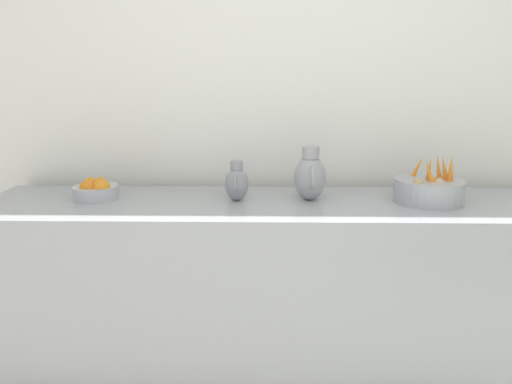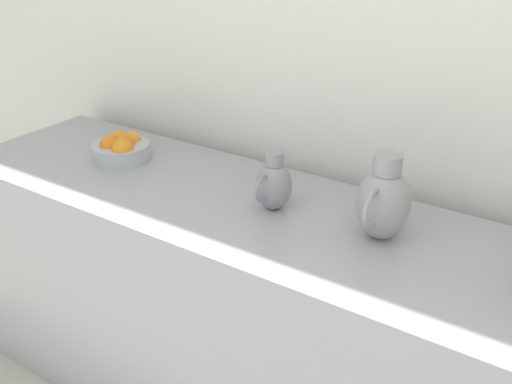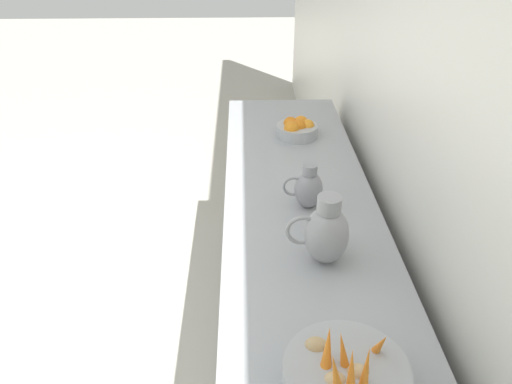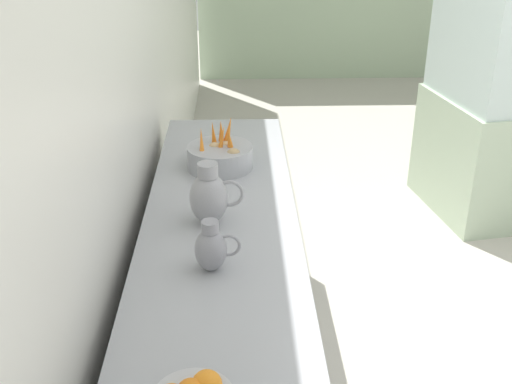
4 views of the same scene
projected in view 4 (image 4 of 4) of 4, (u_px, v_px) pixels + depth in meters
tile_wall_left at (114, 58)px, 2.53m from camera, size 0.10×9.66×3.00m
prep_counter at (222, 339)px, 2.55m from camera, size 0.62×2.78×0.92m
vegetable_colander at (220, 156)px, 2.95m from camera, size 0.31×0.31×0.23m
metal_pitcher_tall at (209, 196)px, 2.43m from camera, size 0.21×0.15×0.25m
metal_pitcher_short at (211, 248)px, 2.14m from camera, size 0.16×0.11×0.19m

